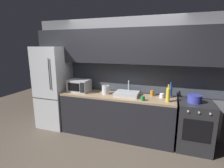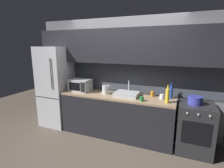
% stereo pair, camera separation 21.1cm
% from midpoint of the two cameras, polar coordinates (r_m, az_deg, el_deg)
% --- Properties ---
extents(ground_plane, '(10.00, 10.00, 0.00)m').
position_cam_midpoint_polar(ground_plane, '(3.23, -5.92, -23.65)').
color(ground_plane, '#4C4238').
extents(back_wall, '(4.11, 0.44, 2.50)m').
position_cam_midpoint_polar(back_wall, '(3.74, 1.32, 7.08)').
color(back_wall, slate).
rests_on(back_wall, ground).
extents(counter_run, '(2.37, 0.60, 0.90)m').
position_cam_midpoint_polar(counter_run, '(3.74, -0.18, -10.37)').
color(counter_run, black).
rests_on(counter_run, ground).
extents(refrigerator, '(0.68, 0.69, 1.89)m').
position_cam_midpoint_polar(refrigerator, '(4.33, -20.13, -1.04)').
color(refrigerator, '#B7BABF').
rests_on(refrigerator, ground).
extents(oven_range, '(0.60, 0.62, 0.90)m').
position_cam_midpoint_polar(oven_range, '(3.58, 24.15, -12.57)').
color(oven_range, '#232326').
rests_on(oven_range, ground).
extents(microwave, '(0.46, 0.35, 0.27)m').
position_cam_midpoint_polar(microwave, '(3.94, -12.34, -0.52)').
color(microwave, '#A8AAAF').
rests_on(microwave, counter_run).
extents(sink_basin, '(0.48, 0.38, 0.30)m').
position_cam_midpoint_polar(sink_basin, '(3.54, 3.28, -3.27)').
color(sink_basin, '#ADAFB5').
rests_on(sink_basin, counter_run).
extents(kettle, '(0.20, 0.17, 0.21)m').
position_cam_midpoint_polar(kettle, '(3.66, -3.75, -1.91)').
color(kettle, '#B7BABF').
rests_on(kettle, counter_run).
extents(wine_bottle_yellow, '(0.07, 0.07, 0.33)m').
position_cam_midpoint_polar(wine_bottle_yellow, '(3.26, 16.36, -3.44)').
color(wine_bottle_yellow, gold).
rests_on(wine_bottle_yellow, counter_run).
extents(wine_bottle_blue, '(0.07, 0.07, 0.31)m').
position_cam_midpoint_polar(wine_bottle_blue, '(3.55, 17.24, -2.31)').
color(wine_bottle_blue, '#234299').
rests_on(wine_bottle_blue, counter_run).
extents(mug_green, '(0.08, 0.08, 0.09)m').
position_cam_midpoint_polar(mug_green, '(3.26, 8.35, -4.75)').
color(mug_green, '#1E6B2D').
rests_on(mug_green, counter_run).
extents(mug_amber, '(0.08, 0.08, 0.11)m').
position_cam_midpoint_polar(mug_amber, '(3.60, 11.53, -3.00)').
color(mug_amber, '#B27019').
rests_on(mug_amber, counter_run).
extents(mug_white, '(0.09, 0.09, 0.09)m').
position_cam_midpoint_polar(mug_white, '(3.50, 14.58, -3.80)').
color(mug_white, silver).
rests_on(mug_white, counter_run).
extents(cooking_pot, '(0.25, 0.25, 0.14)m').
position_cam_midpoint_polar(cooking_pot, '(3.40, 24.16, -4.50)').
color(cooking_pot, '#333899').
rests_on(cooking_pot, oven_range).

